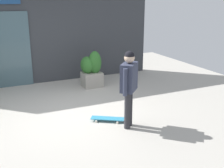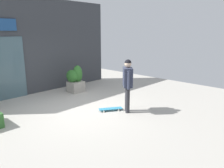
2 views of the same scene
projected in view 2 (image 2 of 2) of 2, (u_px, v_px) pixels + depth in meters
ground_plane at (82, 110)px, 7.04m from camera, size 12.00×12.00×0.00m
building_facade at (31, 47)px, 8.62m from camera, size 7.29×0.31×3.77m
skateboarder at (128, 80)px, 6.65m from camera, size 0.51×0.52×1.66m
skateboard at (111, 109)px, 6.97m from camera, size 0.74×0.56×0.08m
planter_box_right at (75, 80)px, 9.04m from camera, size 0.62×0.63×1.11m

